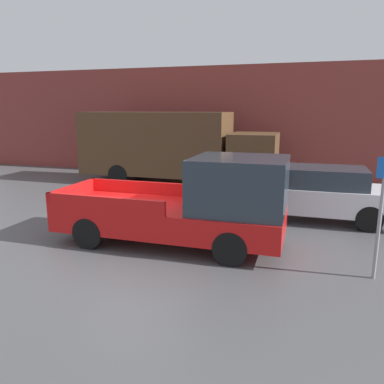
{
  "coord_description": "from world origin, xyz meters",
  "views": [
    {
      "loc": [
        4.31,
        -8.26,
        3.29
      ],
      "look_at": [
        1.42,
        1.12,
        1.11
      ],
      "focal_mm": 35.0,
      "sensor_mm": 36.0,
      "label": 1
    }
  ],
  "objects": [
    {
      "name": "ground_plane",
      "position": [
        0.0,
        0.0,
        0.0
      ],
      "size": [
        60.0,
        60.0,
        0.0
      ],
      "primitive_type": "plane",
      "color": "#4C4C4F"
    },
    {
      "name": "building_wall",
      "position": [
        0.0,
        10.11,
        2.68
      ],
      "size": [
        28.0,
        0.15,
        5.35
      ],
      "color": "brown",
      "rests_on": "ground"
    },
    {
      "name": "pickup_truck",
      "position": [
        1.78,
        0.12,
        1.02
      ],
      "size": [
        5.58,
        2.1,
        2.22
      ],
      "color": "red",
      "rests_on": "ground"
    },
    {
      "name": "car",
      "position": [
        4.61,
        3.34,
        0.83
      ],
      "size": [
        4.77,
        1.82,
        1.61
      ],
      "color": "silver",
      "rests_on": "ground"
    },
    {
      "name": "delivery_truck",
      "position": [
        -1.5,
        7.41,
        1.71
      ],
      "size": [
        8.63,
        2.49,
        3.17
      ],
      "color": "#4C331E",
      "rests_on": "ground"
    },
    {
      "name": "parking_sign",
      "position": [
        5.73,
        -0.61,
        1.42
      ],
      "size": [
        0.3,
        0.07,
        2.52
      ],
      "color": "gray",
      "rests_on": "ground"
    },
    {
      "name": "newspaper_box",
      "position": [
        -1.79,
        9.79,
        0.57
      ],
      "size": [
        0.45,
        0.4,
        1.15
      ],
      "color": "gold",
      "rests_on": "ground"
    }
  ]
}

